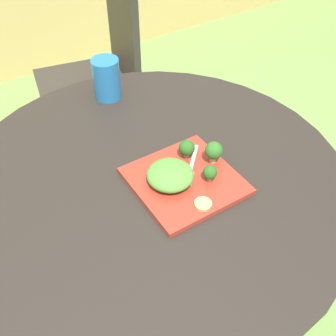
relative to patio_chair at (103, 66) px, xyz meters
The scene contains 11 objects.
ground_plane 1.12m from the patio_chair, 107.18° to the right, with size 12.00×12.00×0.00m, color #70994C.
patio_table 0.99m from the patio_chair, 107.18° to the right, with size 1.06×1.06×0.75m.
patio_chair is the anchor object (origin of this frame).
salad_plate 1.07m from the patio_chair, 102.94° to the right, with size 0.26×0.26×0.01m, color #AD3323.
drinking_glass 0.66m from the patio_chair, 111.93° to the right, with size 0.09×0.09×0.13m.
fork 1.04m from the patio_chair, 101.31° to the right, with size 0.12×0.12×0.00m.
lettuce_mound 1.07m from the patio_chair, 105.09° to the right, with size 0.12×0.12×0.05m, color #519338.
broccoli_floret_0 1.10m from the patio_chair, 99.81° to the right, with size 0.04×0.04×0.05m.
broccoli_floret_1 1.05m from the patio_chair, 97.56° to the right, with size 0.05×0.05×0.06m.
broccoli_floret_2 1.00m from the patio_chair, 100.86° to the right, with size 0.04×0.04×0.05m.
cucumber_slice_0 1.17m from the patio_chair, 102.49° to the right, with size 0.04×0.04×0.01m, color #8EB766.
Camera 1 is at (-0.39, -0.69, 1.53)m, focal length 44.85 mm.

